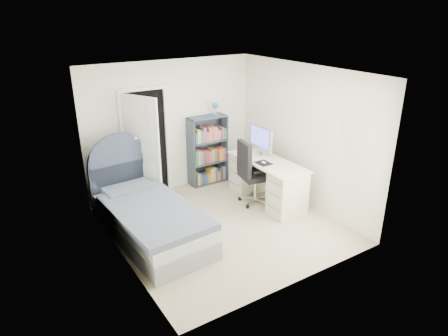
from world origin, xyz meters
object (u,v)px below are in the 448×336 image
office_chair (251,170)px  nightstand (105,188)px  desk (266,179)px  bookcase (208,153)px  bed (148,217)px  floor_lamp (136,178)px

office_chair → nightstand: bearing=152.7°
nightstand → desk: 2.90m
bookcase → office_chair: bookcase is taller
bed → desk: (2.30, -0.02, 0.12)m
floor_lamp → desk: 2.35m
nightstand → floor_lamp: bearing=-18.2°
bed → office_chair: size_ratio=2.00×
floor_lamp → office_chair: (1.78, -1.02, 0.12)m
bookcase → desk: 1.41m
bookcase → office_chair: (0.17, -1.24, 0.01)m
nightstand → office_chair: office_chair is taller
office_chair → floor_lamp: bearing=150.2°
bed → floor_lamp: 1.12m
bed → bookcase: bookcase is taller
floor_lamp → bookcase: size_ratio=0.80×
floor_lamp → bookcase: (1.61, 0.22, 0.11)m
floor_lamp → office_chair: floor_lamp is taller
office_chair → bed: bearing=-178.4°
nightstand → floor_lamp: 0.57m
bed → desk: size_ratio=1.45×
office_chair → bookcase: bearing=97.8°
nightstand → floor_lamp: (0.53, -0.17, 0.12)m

